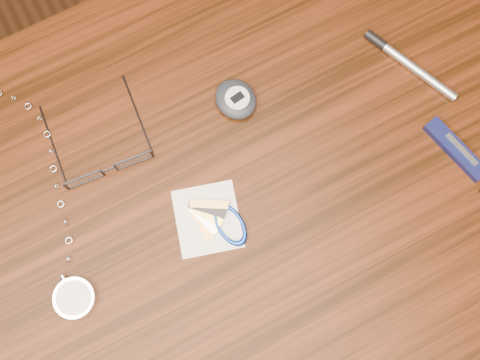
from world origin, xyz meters
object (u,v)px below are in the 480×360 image
Objects in this scene: pocket_watch at (70,286)px; pedometer at (236,99)px; desk at (226,222)px; notepad_keys at (219,221)px; silver_pen at (403,60)px; eyeglasses at (107,165)px; pocket_knife at (456,149)px.

pedometer is at bearing 22.34° from pocket_watch.
desk is 9.31× the size of notepad_keys.
notepad_keys is at bearing -125.30° from pedometer.
notepad_keys is 0.33m from silver_pen.
notepad_keys is (0.20, -0.01, -0.00)m from pocket_watch.
notepad_keys is at bearing -54.15° from eyeglasses.
desk is at bearing -167.57° from silver_pen.
pedometer is 0.67× the size of pocket_knife.
silver_pen is at bearing 7.34° from pocket_watch.
pocket_knife is (0.22, -0.19, -0.00)m from pedometer.
pedometer reaches higher than desk.
pocket_watch is at bearing 172.06° from pocket_knife.
notepad_keys is (-0.01, -0.01, 0.11)m from desk.
silver_pen is at bearing 12.43° from desk.
eyeglasses is 0.95× the size of silver_pen.
eyeglasses is 0.16m from pocket_watch.
notepad_keys is 1.09× the size of pocket_knife.
desk is at bearing 39.65° from notepad_keys.
pocket_knife is at bearing -91.97° from silver_pen.
eyeglasses is at bearing 47.89° from pocket_watch.
pocket_knife is at bearing -40.89° from pedometer.
desk is at bearing -47.58° from eyeglasses.
silver_pen is (0.00, 0.14, -0.00)m from pocket_knife.
pedometer is 0.47× the size of silver_pen.
silver_pen reaches higher than notepad_keys.
desk is 0.33m from silver_pen.
pedometer is at bearing 1.09° from eyeglasses.
desk is 2.52× the size of pocket_watch.
pedometer is at bearing 166.73° from silver_pen.
notepad_keys is at bearing 169.34° from pocket_knife.
pocket_watch reaches higher than desk.
desk is at bearing -123.43° from pedometer.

